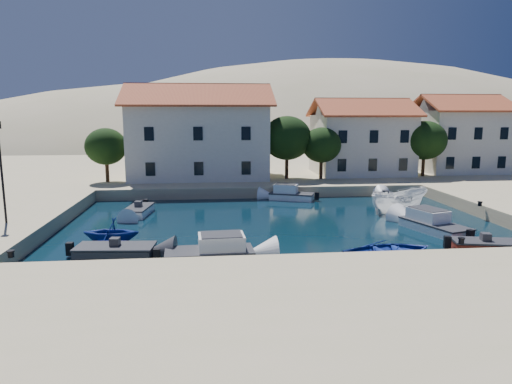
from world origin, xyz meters
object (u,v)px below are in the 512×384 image
at_px(building_right, 458,133).
at_px(lamppost, 1,162).
at_px(building_left, 199,130).
at_px(rowboat_south, 390,259).
at_px(building_mid, 361,136).
at_px(cabin_cruiser_east, 435,225).
at_px(cabin_cruiser_south, 209,252).
at_px(boat_east, 399,212).

distance_m(building_right, lamppost, 46.98).
distance_m(building_left, rowboat_south, 28.95).
bearing_deg(building_right, rowboat_south, -124.48).
distance_m(building_left, building_right, 30.07).
relative_size(building_mid, cabin_cruiser_east, 2.02).
bearing_deg(building_left, building_mid, 3.18).
xyz_separation_m(building_mid, building_right, (12.00, 1.00, 0.25)).
bearing_deg(building_left, building_right, 3.81).
bearing_deg(cabin_cruiser_south, lamppost, 152.66).
distance_m(building_mid, cabin_cruiser_south, 32.00).
height_order(building_mid, rowboat_south, building_mid).
bearing_deg(cabin_cruiser_east, building_left, 19.26).
relative_size(building_right, rowboat_south, 1.89).
bearing_deg(lamppost, cabin_cruiser_south, -24.48).
distance_m(building_right, rowboat_south, 34.75).
height_order(building_left, cabin_cruiser_south, building_left).
distance_m(cabin_cruiser_south, rowboat_south, 9.62).
relative_size(building_right, boat_east, 1.80).
height_order(lamppost, cabin_cruiser_east, lamppost).
xyz_separation_m(building_left, boat_east, (15.87, -15.00, -5.94)).
distance_m(building_mid, cabin_cruiser_east, 22.71).
xyz_separation_m(rowboat_south, cabin_cruiser_east, (5.15, 5.20, 0.48)).
relative_size(building_left, lamppost, 2.36).
xyz_separation_m(cabin_cruiser_south, cabin_cruiser_east, (14.74, 4.59, -0.00)).
xyz_separation_m(building_left, cabin_cruiser_east, (15.72, -21.09, -5.46)).
height_order(building_left, building_right, building_left).
height_order(cabin_cruiser_south, rowboat_south, cabin_cruiser_south).
bearing_deg(boat_east, building_left, 28.55).
bearing_deg(building_mid, cabin_cruiser_south, -122.53).
xyz_separation_m(building_right, cabin_cruiser_east, (-14.28, -23.09, -5.00)).
xyz_separation_m(rowboat_south, boat_east, (5.30, 11.29, 0.00)).
xyz_separation_m(building_right, rowboat_south, (-19.43, -28.29, -5.47)).
height_order(building_right, cabin_cruiser_east, building_right).
height_order(building_right, boat_east, building_right).
distance_m(building_left, lamppost, 23.10).
bearing_deg(lamppost, building_right, 27.93).
bearing_deg(lamppost, boat_east, 10.35).
relative_size(building_left, cabin_cruiser_south, 3.12).
height_order(cabin_cruiser_south, boat_east, cabin_cruiser_south).
height_order(building_right, rowboat_south, building_right).
distance_m(building_mid, rowboat_south, 28.76).
bearing_deg(lamppost, cabin_cruiser_east, -2.29).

